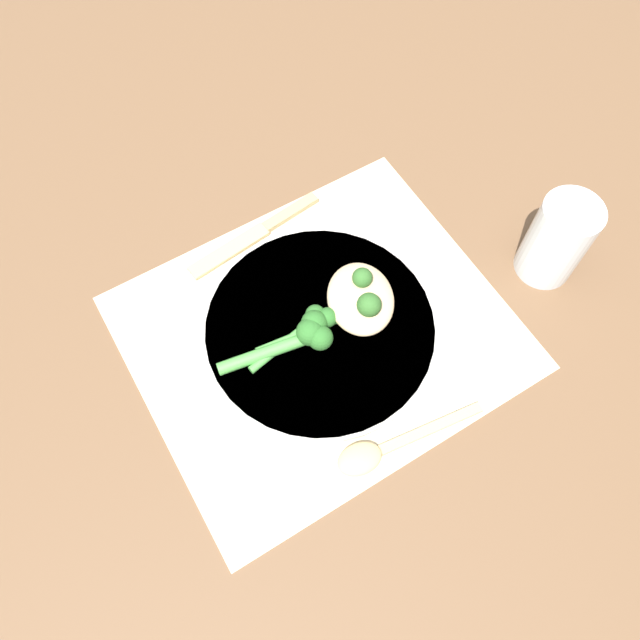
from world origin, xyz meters
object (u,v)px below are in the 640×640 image
Objects in this scene: plate at (320,328)px; broccoli_stalk_rear at (303,335)px; spoon at (376,452)px; water_glass at (557,240)px; chicken_fillet at (363,301)px; broccoli_stalk_front at (342,315)px; broccoli_stalk_left at (311,322)px; knife at (257,233)px.

plate is 0.03m from broccoli_stalk_rear.
water_glass reaches higher than spoon.
chicken_fillet is 0.03m from broccoli_stalk_front.
broccoli_stalk_rear is (-0.05, -0.00, 0.00)m from broccoli_stalk_front.
spoon is (-0.01, -0.16, -0.02)m from broccoli_stalk_left.
broccoli_stalk_left is (-0.06, 0.01, -0.00)m from chicken_fillet.
broccoli_stalk_left is 0.15m from knife.
chicken_fillet reaches higher than spoon.
water_glass reaches higher than broccoli_stalk_front.
chicken_fillet is at bearing 98.43° from broccoli_stalk_front.
broccoli_stalk_left is at bearing 171.61° from chicken_fillet.
chicken_fillet is at bearing 70.70° from broccoli_stalk_left.
chicken_fillet is 0.62× the size of knife.
spoon is at bearing 10.35° from broccoli_stalk_rear.
water_glass is at bearing -14.53° from chicken_fillet.
plate is at bearing 167.32° from water_glass.
plate is at bearing -94.25° from broccoli_stalk_front.
broccoli_stalk_rear reaches higher than plate.
knife is 0.35m from water_glass.
water_glass is (0.25, -0.06, 0.03)m from broccoli_stalk_front.
plate is at bearing -0.96° from spoon.
broccoli_stalk_rear reaches higher than spoon.
water_glass is at bearing 89.03° from broccoli_stalk_rear.
chicken_fillet is at bearing 100.61° from broccoli_stalk_rear.
broccoli_stalk_front is 0.71× the size of knife.
plate is 2.39× the size of water_glass.
broccoli_stalk_rear is at bearing -68.44° from broccoli_stalk_left.
plate is 1.42× the size of knife.
broccoli_stalk_front is at bearing -11.17° from plate.
broccoli_stalk_left is 0.68× the size of spoon.
broccoli_stalk_rear is 0.77× the size of spoon.
broccoli_stalk_left reaches higher than knife.
chicken_fillet reaches higher than knife.
broccoli_stalk_rear is (-0.08, -0.00, -0.00)m from chicken_fillet.
broccoli_stalk_rear is 0.31m from water_glass.
knife is at bearing 141.67° from water_glass.
broccoli_stalk_front is at bearing -10.73° from spoon.
broccoli_stalk_left is at bearing 169.29° from knife.
plate is at bearing 175.37° from chicken_fillet.
knife is (-0.05, 0.16, -0.03)m from chicken_fillet.
broccoli_stalk_rear is at bearing 169.34° from water_glass.
broccoli_stalk_front is (0.03, -0.01, 0.02)m from plate.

